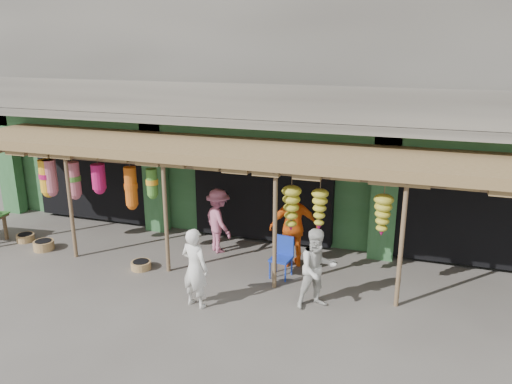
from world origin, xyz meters
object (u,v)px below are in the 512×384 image
(person_front, at_px, (195,268))
(person_vendor, at_px, (294,227))
(person_shopper, at_px, (218,221))
(person_right, at_px, (317,269))
(blue_chair, at_px, (282,254))

(person_front, height_order, person_vendor, person_vendor)
(person_front, relative_size, person_shopper, 1.01)
(person_vendor, xyz_separation_m, person_shopper, (-1.94, 0.21, -0.15))
(person_front, height_order, person_right, person_front)
(person_front, xyz_separation_m, person_shopper, (-0.58, 2.61, -0.01))
(blue_chair, height_order, person_front, person_front)
(person_front, xyz_separation_m, person_right, (2.25, 0.70, -0.00))
(person_front, relative_size, person_right, 1.00)
(person_shopper, bearing_deg, blue_chair, -162.26)
(person_right, xyz_separation_m, person_shopper, (-2.84, 1.91, -0.01))
(person_right, height_order, person_vendor, person_vendor)
(person_right, height_order, person_shopper, person_right)
(person_front, distance_m, person_shopper, 2.68)
(person_shopper, bearing_deg, person_right, -172.68)
(person_front, bearing_deg, blue_chair, -110.69)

